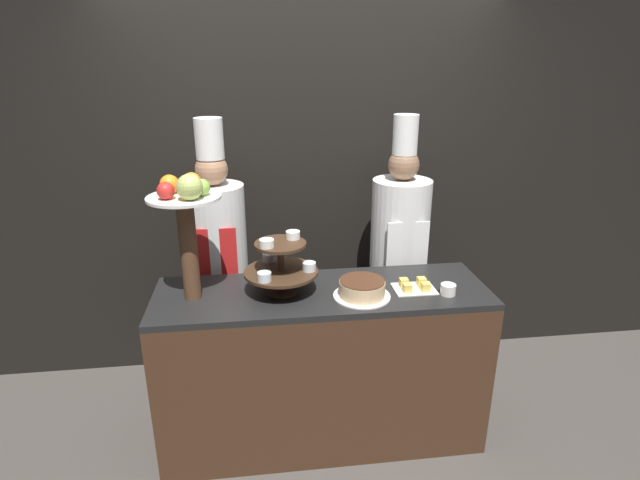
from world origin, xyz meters
TOP-DOWN VIEW (x-y plane):
  - ground_plane at (0.00, 0.00)m, footprint 14.00×14.00m
  - wall_back at (0.00, 1.17)m, footprint 10.00×0.06m
  - buffet_counter at (0.00, 0.28)m, footprint 1.78×0.56m
  - tiered_stand at (-0.22, 0.29)m, footprint 0.39×0.39m
  - fruit_pedestal at (-0.67, 0.28)m, footprint 0.36×0.36m
  - cake_round at (0.19, 0.18)m, footprint 0.30×0.30m
  - cup_white at (0.65, 0.15)m, footprint 0.08×0.08m
  - cake_square_tray at (0.49, 0.23)m, footprint 0.22×0.17m
  - chef_left at (-0.58, 0.80)m, footprint 0.36×0.36m
  - chef_center_left at (0.57, 0.80)m, footprint 0.37×0.37m

SIDE VIEW (x-z plane):
  - ground_plane at x=0.00m, z-range 0.00..0.00m
  - buffet_counter at x=0.00m, z-range 0.00..0.94m
  - cake_square_tray at x=0.49m, z-range 0.93..0.98m
  - chef_center_left at x=0.57m, z-range 0.07..1.86m
  - cup_white at x=0.65m, z-range 0.94..0.99m
  - chef_left at x=-0.58m, z-range 0.08..1.87m
  - cake_round at x=0.19m, z-range 0.94..1.03m
  - tiered_stand at x=-0.22m, z-range 0.93..1.25m
  - fruit_pedestal at x=-0.67m, z-range 1.06..1.73m
  - wall_back at x=0.00m, z-range 0.00..2.80m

